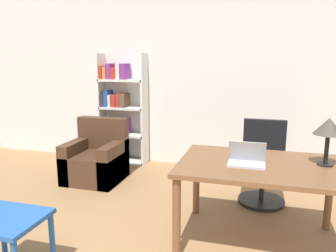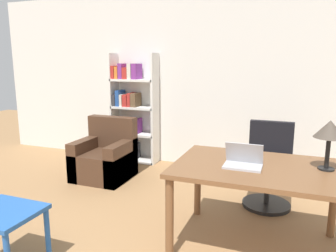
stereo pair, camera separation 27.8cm
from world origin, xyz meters
TOP-DOWN VIEW (x-y plane):
  - wall_back at (0.00, 4.53)m, footprint 8.00×0.06m
  - desk at (0.81, 2.41)m, footprint 1.44×0.99m
  - laptop at (0.69, 2.34)m, footprint 0.32×0.21m
  - table_lamp at (1.34, 2.51)m, footprint 0.25×0.25m
  - office_chair at (0.84, 3.38)m, footprint 0.54×0.54m
  - side_table_blue at (-1.02, 1.37)m, footprint 0.55×0.48m
  - armchair at (-1.39, 3.47)m, footprint 0.73×0.71m
  - bookshelf at (-1.43, 4.34)m, footprint 0.77×0.28m

SIDE VIEW (x-z plane):
  - armchair at x=-1.39m, z-range -0.14..0.71m
  - side_table_blue at x=-1.02m, z-range 0.16..0.67m
  - office_chair at x=0.84m, z-range -0.04..0.92m
  - desk at x=0.81m, z-range 0.28..1.04m
  - laptop at x=0.69m, z-range 0.70..0.91m
  - bookshelf at x=-1.43m, z-range -0.08..1.69m
  - table_lamp at x=1.34m, z-range 0.88..1.30m
  - wall_back at x=0.00m, z-range 0.00..2.70m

